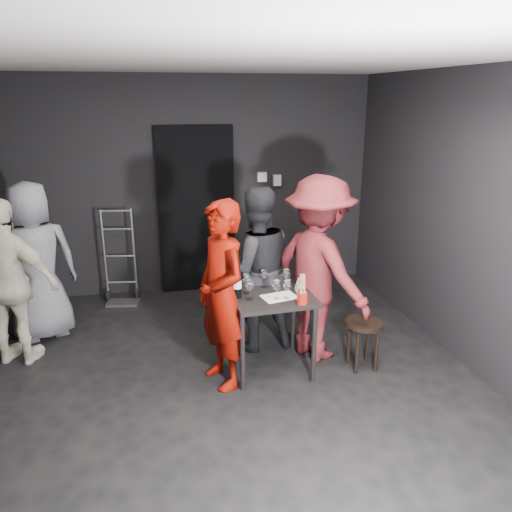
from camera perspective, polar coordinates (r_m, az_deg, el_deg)
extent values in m
cube|color=black|center=(4.53, -3.00, -14.77)|extent=(4.50, 5.00, 0.02)
cube|color=silver|center=(3.83, -3.70, 21.71)|extent=(4.50, 5.00, 0.02)
cube|color=black|center=(6.39, -6.95, 7.90)|extent=(4.50, 0.04, 2.70)
cube|color=black|center=(1.78, 10.65, -20.37)|extent=(4.50, 0.04, 2.70)
cube|color=black|center=(4.85, 24.00, 3.29)|extent=(0.04, 5.00, 2.70)
cube|color=black|center=(6.39, -6.80, 5.16)|extent=(0.95, 0.10, 2.10)
cube|color=#B7B7B2|center=(6.46, 0.67, 9.03)|extent=(0.12, 0.06, 0.12)
cube|color=#B7B7B2|center=(6.52, 2.40, 8.65)|extent=(0.10, 0.06, 0.14)
cylinder|color=#B2B2B7|center=(6.30, -16.91, -0.11)|extent=(0.03, 0.03, 1.16)
cylinder|color=#B2B2B7|center=(6.28, -13.75, 0.10)|extent=(0.03, 0.03, 1.16)
cube|color=#B2B2B7|center=(6.37, -14.96, -5.17)|extent=(0.39, 0.21, 0.03)
cylinder|color=black|center=(6.49, -16.50, -4.24)|extent=(0.04, 0.16, 0.16)
cylinder|color=black|center=(6.47, -13.42, -4.05)|extent=(0.04, 0.16, 0.16)
cube|color=black|center=(4.50, 1.64, -4.48)|extent=(0.72, 0.72, 0.04)
cylinder|color=black|center=(4.32, -1.56, -11.01)|extent=(0.04, 0.04, 0.71)
cylinder|color=black|center=(4.47, 6.65, -10.09)|extent=(0.04, 0.04, 0.71)
cylinder|color=black|center=(4.88, -2.99, -7.46)|extent=(0.04, 0.04, 0.71)
cylinder|color=black|center=(5.01, 4.29, -6.78)|extent=(0.04, 0.04, 0.71)
cylinder|color=black|center=(4.72, 12.26, -7.52)|extent=(0.35, 0.35, 0.04)
cylinder|color=black|center=(4.94, 12.64, -9.50)|extent=(0.04, 0.04, 0.41)
cylinder|color=black|center=(4.87, 10.57, -9.80)|extent=(0.04, 0.04, 0.41)
cylinder|color=black|center=(4.72, 11.47, -10.82)|extent=(0.04, 0.04, 0.41)
cylinder|color=black|center=(4.79, 13.60, -10.50)|extent=(0.04, 0.04, 0.41)
imported|color=#820C02|center=(4.21, -3.96, -3.51)|extent=(0.63, 0.77, 1.82)
imported|color=black|center=(4.86, -0.05, -0.69)|extent=(0.90, 0.54, 1.79)
imported|color=maroon|center=(4.67, 7.28, 0.32)|extent=(1.19, 1.49, 2.09)
imported|color=#F2E7CE|center=(5.10, -26.39, -2.32)|extent=(1.09, 0.78, 1.69)
imported|color=slate|center=(5.51, -23.98, 0.23)|extent=(1.01, 0.78, 1.83)
cube|color=white|center=(4.41, 2.70, -4.68)|extent=(0.34, 0.26, 0.00)
cylinder|color=black|center=(4.36, -2.19, -3.35)|extent=(0.08, 0.08, 0.23)
cylinder|color=black|center=(4.30, -2.21, -1.34)|extent=(0.03, 0.03, 0.09)
cylinder|color=white|center=(4.35, -2.19, -3.22)|extent=(0.08, 0.08, 0.07)
cylinder|color=#A5180F|center=(4.27, 5.30, -4.80)|extent=(0.09, 0.09, 0.10)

